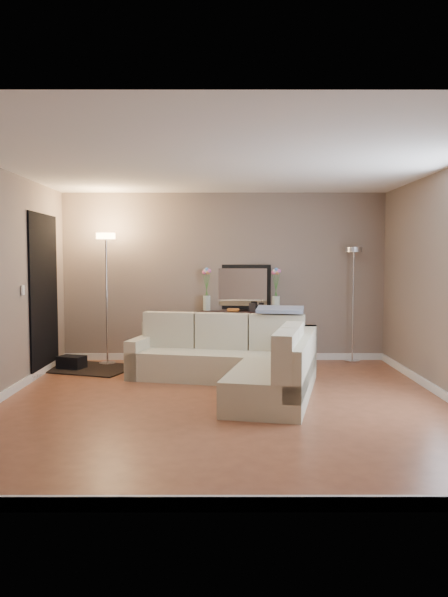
{
  "coord_description": "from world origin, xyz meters",
  "views": [
    {
      "loc": [
        -0.01,
        -6.3,
        1.6
      ],
      "look_at": [
        0.0,
        0.8,
        1.1
      ],
      "focal_mm": 35.0,
      "sensor_mm": 36.0,
      "label": 1
    }
  ],
  "objects_px": {
    "console_table": "(236,333)",
    "floor_lamp_unlit": "(353,281)",
    "sectional_sofa": "(240,361)",
    "floor_lamp_lit": "(106,272)"
  },
  "relations": [
    {
      "from": "console_table",
      "to": "floor_lamp_unlit",
      "type": "bearing_deg",
      "value": -0.97
    },
    {
      "from": "console_table",
      "to": "floor_lamp_lit",
      "type": "distance_m",
      "value": 2.17
    },
    {
      "from": "floor_lamp_lit",
      "to": "console_table",
      "type": "bearing_deg",
      "value": 7.86
    },
    {
      "from": "sectional_sofa",
      "to": "console_table",
      "type": "bearing_deg",
      "value": 90.63
    },
    {
      "from": "sectional_sofa",
      "to": "floor_lamp_lit",
      "type": "bearing_deg",
      "value": 143.37
    },
    {
      "from": "sectional_sofa",
      "to": "floor_lamp_unlit",
      "type": "height_order",
      "value": "floor_lamp_unlit"
    },
    {
      "from": "console_table",
      "to": "floor_lamp_unlit",
      "type": "relative_size",
      "value": 0.73
    },
    {
      "from": "sectional_sofa",
      "to": "floor_lamp_unlit",
      "type": "distance_m",
      "value": 2.61
    },
    {
      "from": "sectional_sofa",
      "to": "floor_lamp_lit",
      "type": "distance_m",
      "value": 2.65
    },
    {
      "from": "floor_lamp_unlit",
      "to": "floor_lamp_lit",
      "type": "bearing_deg",
      "value": -176.37
    }
  ]
}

